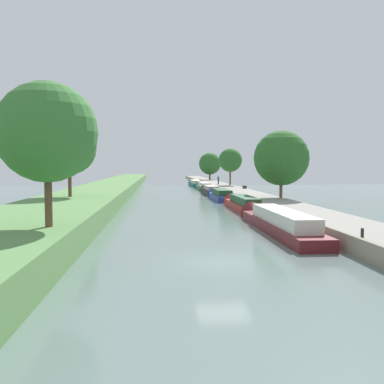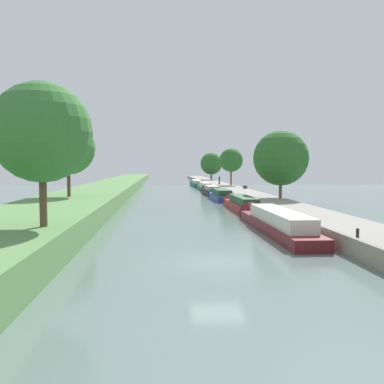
{
  "view_description": "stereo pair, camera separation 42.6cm",
  "coord_description": "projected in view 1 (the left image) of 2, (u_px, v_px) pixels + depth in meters",
  "views": [
    {
      "loc": [
        -3.08,
        -19.7,
        4.6
      ],
      "look_at": [
        1.58,
        37.69,
        1.0
      ],
      "focal_mm": 39.54,
      "sensor_mm": 36.0,
      "label": 1
    },
    {
      "loc": [
        -2.66,
        -19.74,
        4.6
      ],
      "look_at": [
        1.58,
        37.69,
        1.0
      ],
      "focal_mm": 39.54,
      "sensor_mm": 36.0,
      "label": 2
    }
  ],
  "objects": [
    {
      "name": "narrowboat_maroon",
      "position": [
        277.0,
        222.0,
        29.8
      ],
      "size": [
        2.13,
        15.78,
        2.25
      ],
      "color": "maroon",
      "rests_on": "ground_plane"
    },
    {
      "name": "mooring_bollard_near",
      "position": [
        362.0,
        233.0,
        21.58
      ],
      "size": [
        0.16,
        0.16,
        0.45
      ],
      "color": "black",
      "rests_on": "right_towpath"
    },
    {
      "name": "tree_leftbank_upstream",
      "position": [
        69.0,
        148.0,
        40.25
      ],
      "size": [
        5.14,
        5.14,
        7.26
      ],
      "color": "brown",
      "rests_on": "left_grassy_bank"
    },
    {
      "name": "narrowboat_red",
      "position": [
        242.0,
        204.0,
        44.05
      ],
      "size": [
        1.91,
        12.7,
        2.03
      ],
      "color": "maroon",
      "rests_on": "ground_plane"
    },
    {
      "name": "park_bench",
      "position": [
        245.0,
        186.0,
        67.51
      ],
      "size": [
        0.44,
        1.5,
        0.47
      ],
      "color": "#333338",
      "rests_on": "right_towpath"
    },
    {
      "name": "tree_rightbank_midfar",
      "position": [
        230.0,
        160.0,
        78.8
      ],
      "size": [
        4.38,
        4.38,
        6.86
      ],
      "color": "brown",
      "rests_on": "right_towpath"
    },
    {
      "name": "narrowboat_blue",
      "position": [
        220.0,
        195.0,
        57.19
      ],
      "size": [
        2.14,
        10.65,
        2.13
      ],
      "color": "#283D93",
      "rests_on": "ground_plane"
    },
    {
      "name": "tree_rightbank_midnear",
      "position": [
        281.0,
        158.0,
        47.42
      ],
      "size": [
        6.18,
        6.18,
        7.58
      ],
      "color": "brown",
      "rests_on": "right_towpath"
    },
    {
      "name": "tree_leftbank_downstream",
      "position": [
        47.0,
        133.0,
        20.34
      ],
      "size": [
        4.87,
        4.87,
        7.02
      ],
      "color": "brown",
      "rests_on": "left_grassy_bank"
    },
    {
      "name": "narrowboat_black",
      "position": [
        210.0,
        190.0,
        68.33
      ],
      "size": [
        2.01,
        11.35,
        1.99
      ],
      "color": "black",
      "rests_on": "ground_plane"
    },
    {
      "name": "stone_quay",
      "position": [
        363.0,
        249.0,
        20.66
      ],
      "size": [
        0.25,
        260.0,
        1.01
      ],
      "color": "gray",
      "rests_on": "ground_plane"
    },
    {
      "name": "tree_rightbank_far",
      "position": [
        210.0,
        164.0,
        109.64
      ],
      "size": [
        5.67,
        5.67,
        7.0
      ],
      "color": "brown",
      "rests_on": "right_towpath"
    },
    {
      "name": "mooring_bollard_far",
      "position": [
        200.0,
        179.0,
        104.25
      ],
      "size": [
        0.16,
        0.16,
        0.45
      ],
      "color": "black",
      "rests_on": "right_towpath"
    },
    {
      "name": "ground_plane",
      "position": [
        223.0,
        262.0,
        20.14
      ],
      "size": [
        160.0,
        160.0,
        0.0
      ],
      "primitive_type": "plane",
      "color": "slate"
    },
    {
      "name": "narrowboat_green",
      "position": [
        203.0,
        187.0,
        80.59
      ],
      "size": [
        1.83,
        13.97,
        2.01
      ],
      "color": "#1E6033",
      "rests_on": "ground_plane"
    },
    {
      "name": "narrowboat_teal",
      "position": [
        195.0,
        183.0,
        96.95
      ],
      "size": [
        2.17,
        16.44,
        2.06
      ],
      "color": "#195B60",
      "rests_on": "ground_plane"
    },
    {
      "name": "person_walking",
      "position": [
        218.0,
        180.0,
        82.24
      ],
      "size": [
        0.34,
        0.34,
        1.66
      ],
      "color": "#282D42",
      "rests_on": "right_towpath"
    }
  ]
}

